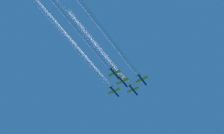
% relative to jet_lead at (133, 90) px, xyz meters
% --- Properties ---
extents(jet_lead, '(7.55, 10.99, 2.64)m').
position_rel_jet_lead_xyz_m(jet_lead, '(0.00, 0.00, 0.00)').
color(jet_lead, navy).
extents(jet_left_wingman, '(7.55, 10.99, 2.64)m').
position_rel_jet_lead_xyz_m(jet_left_wingman, '(-8.81, -6.59, -2.17)').
color(jet_left_wingman, navy).
extents(jet_right_wingman, '(7.55, 10.99, 2.64)m').
position_rel_jet_lead_xyz_m(jet_right_wingman, '(9.09, -5.89, -1.87)').
color(jet_right_wingman, navy).
extents(jet_slot, '(7.55, 10.99, 2.64)m').
position_rel_jet_lead_xyz_m(jet_slot, '(-0.01, -11.82, -3.65)').
color(jet_slot, navy).
extents(jet_high_trail, '(7.55, 10.99, 2.64)m').
position_rel_jet_lead_xyz_m(jet_high_trail, '(0.11, -20.59, -5.38)').
color(jet_high_trail, navy).
extents(smoke_trail_lead, '(2.19, 59.30, 2.19)m').
position_rel_jet_lead_xyz_m(smoke_trail_lead, '(-0.00, -34.69, -0.03)').
color(smoke_trail_lead, white).
extents(smoke_trail_left_wingman, '(2.19, 78.02, 2.19)m').
position_rel_jet_lead_xyz_m(smoke_trail_left_wingman, '(-8.81, -50.62, -2.20)').
color(smoke_trail_left_wingman, white).
extents(smoke_trail_right_wingman, '(2.19, 75.26, 2.19)m').
position_rel_jet_lead_xyz_m(smoke_trail_right_wingman, '(9.09, -48.54, -1.90)').
color(smoke_trail_right_wingman, white).
extents(smoke_trail_slot, '(2.19, 75.89, 2.19)m').
position_rel_jet_lead_xyz_m(smoke_trail_slot, '(-0.01, -54.80, -3.68)').
color(smoke_trail_slot, white).
extents(smoke_trail_high_trail, '(2.19, 76.35, 2.19)m').
position_rel_jet_lead_xyz_m(smoke_trail_high_trail, '(0.11, -63.79, -5.40)').
color(smoke_trail_high_trail, white).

